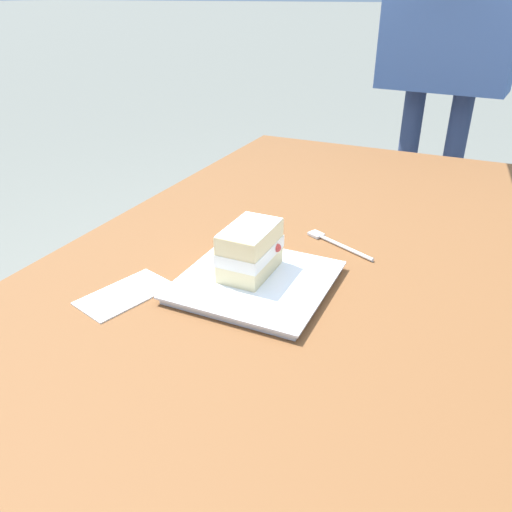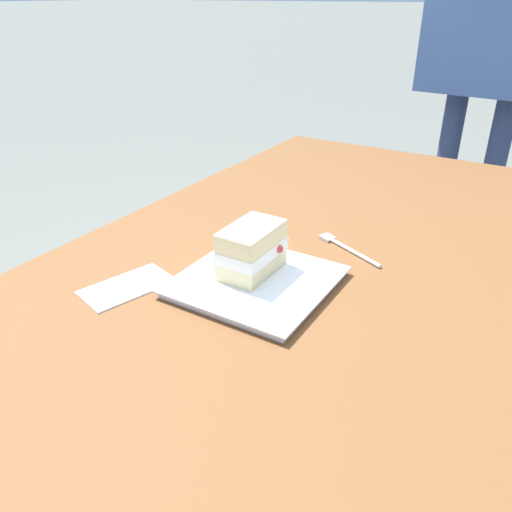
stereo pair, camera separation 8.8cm
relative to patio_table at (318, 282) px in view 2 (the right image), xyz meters
name	(u,v)px [view 2 (the right image)]	position (x,y,z in m)	size (l,w,h in m)	color
ground_plane	(305,477)	(0.00, 0.00, -0.62)	(160.00, 160.00, 0.00)	#63665D
patio_table	(318,282)	(0.00, 0.00, 0.00)	(1.60, 0.94, 0.70)	brown
dessert_plate	(256,282)	(0.20, -0.04, 0.09)	(0.26, 0.26, 0.02)	white
cake_slice	(252,250)	(0.18, -0.05, 0.14)	(0.13, 0.09, 0.09)	beige
dessert_fork	(346,247)	(-0.02, 0.05, 0.09)	(0.09, 0.16, 0.01)	silver
paper_napkin	(127,286)	(0.32, -0.23, 0.08)	(0.18, 0.13, 0.00)	white
diner_person	(501,9)	(-1.15, 0.09, 0.50)	(0.61, 0.47, 1.67)	navy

